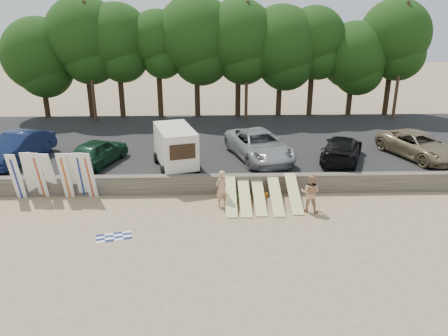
# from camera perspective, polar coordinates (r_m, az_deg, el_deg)

# --- Properties ---
(ground) EXTENTS (120.00, 120.00, 0.00)m
(ground) POSITION_cam_1_polar(r_m,az_deg,el_deg) (20.52, 0.71, -6.56)
(ground) COLOR tan
(ground) RESTS_ON ground
(seawall) EXTENTS (44.00, 0.50, 1.00)m
(seawall) POSITION_cam_1_polar(r_m,az_deg,el_deg) (23.04, 0.40, -2.08)
(seawall) COLOR #6B6356
(seawall) RESTS_ON ground
(parking_lot) EXTENTS (44.00, 14.50, 0.70)m
(parking_lot) POSITION_cam_1_polar(r_m,az_deg,el_deg) (30.15, -0.13, 3.09)
(parking_lot) COLOR #282828
(parking_lot) RESTS_ON ground
(treeline) EXTENTS (33.99, 6.32, 9.60)m
(treeline) POSITION_cam_1_polar(r_m,az_deg,el_deg) (35.96, -1.33, 16.21)
(treeline) COLOR #382616
(treeline) RESTS_ON parking_lot
(utility_poles) EXTENTS (25.80, 0.26, 9.00)m
(utility_poles) POSITION_cam_1_polar(r_m,az_deg,el_deg) (34.62, 3.00, 13.90)
(utility_poles) COLOR #473321
(utility_poles) RESTS_ON parking_lot
(box_trailer) EXTENTS (2.83, 4.01, 2.32)m
(box_trailer) POSITION_cam_1_polar(r_m,az_deg,el_deg) (24.53, -6.36, 2.94)
(box_trailer) COLOR beige
(box_trailer) RESTS_ON parking_lot
(car_0) EXTENTS (3.03, 5.47, 1.71)m
(car_0) POSITION_cam_1_polar(r_m,az_deg,el_deg) (28.21, -25.34, 2.43)
(car_0) COLOR #121D40
(car_0) RESTS_ON parking_lot
(car_1) EXTENTS (3.19, 4.85, 1.54)m
(car_1) POSITION_cam_1_polar(r_m,az_deg,el_deg) (26.08, -16.19, 2.06)
(car_1) COLOR #123320
(car_1) RESTS_ON parking_lot
(car_2) EXTENTS (4.29, 6.46, 1.65)m
(car_2) POSITION_cam_1_polar(r_m,az_deg,el_deg) (26.15, 4.59, 3.00)
(car_2) COLOR gray
(car_2) RESTS_ON parking_lot
(car_3) EXTENTS (3.82, 5.42, 1.46)m
(car_3) POSITION_cam_1_polar(r_m,az_deg,el_deg) (26.64, 15.16, 2.45)
(car_3) COLOR black
(car_3) RESTS_ON parking_lot
(car_4) EXTENTS (4.22, 5.96, 1.51)m
(car_4) POSITION_cam_1_polar(r_m,az_deg,el_deg) (28.78, 24.13, 2.73)
(car_4) COLOR #807052
(car_4) RESTS_ON parking_lot
(surfboard_upright_0) EXTENTS (0.52, 0.66, 2.55)m
(surfboard_upright_0) POSITION_cam_1_polar(r_m,az_deg,el_deg) (24.24, -25.51, -1.03)
(surfboard_upright_0) COLOR white
(surfboard_upright_0) RESTS_ON ground
(surfboard_upright_1) EXTENTS (0.56, 0.64, 2.56)m
(surfboard_upright_1) POSITION_cam_1_polar(r_m,az_deg,el_deg) (24.20, -24.06, -0.83)
(surfboard_upright_1) COLOR white
(surfboard_upright_1) RESTS_ON ground
(surfboard_upright_2) EXTENTS (0.57, 0.65, 2.56)m
(surfboard_upright_2) POSITION_cam_1_polar(r_m,az_deg,el_deg) (23.94, -23.01, -0.89)
(surfboard_upright_2) COLOR white
(surfboard_upright_2) RESTS_ON ground
(surfboard_upright_3) EXTENTS (0.58, 0.86, 2.51)m
(surfboard_upright_3) POSITION_cam_1_polar(r_m,az_deg,el_deg) (23.87, -21.79, -0.85)
(surfboard_upright_3) COLOR white
(surfboard_upright_3) RESTS_ON ground
(surfboard_upright_4) EXTENTS (0.55, 0.66, 2.55)m
(surfboard_upright_4) POSITION_cam_1_polar(r_m,az_deg,el_deg) (23.41, -20.02, -0.96)
(surfboard_upright_4) COLOR white
(surfboard_upright_4) RESTS_ON ground
(surfboard_upright_5) EXTENTS (0.56, 0.80, 2.52)m
(surfboard_upright_5) POSITION_cam_1_polar(r_m,az_deg,el_deg) (23.49, -19.23, -0.83)
(surfboard_upright_5) COLOR white
(surfboard_upright_5) RESTS_ON ground
(surfboard_upright_6) EXTENTS (0.52, 0.66, 2.55)m
(surfboard_upright_6) POSITION_cam_1_polar(r_m,az_deg,el_deg) (23.28, -18.21, -0.87)
(surfboard_upright_6) COLOR white
(surfboard_upright_6) RESTS_ON ground
(surfboard_upright_7) EXTENTS (0.59, 0.70, 2.55)m
(surfboard_upright_7) POSITION_cam_1_polar(r_m,az_deg,el_deg) (23.06, -17.20, -0.94)
(surfboard_upright_7) COLOR white
(surfboard_upright_7) RESTS_ON ground
(surfboard_low_0) EXTENTS (0.56, 2.87, 1.01)m
(surfboard_low_0) POSITION_cam_1_polar(r_m,az_deg,el_deg) (21.56, 0.87, -3.69)
(surfboard_low_0) COLOR #EAE493
(surfboard_low_0) RESTS_ON ground
(surfboard_low_1) EXTENTS (0.56, 2.92, 0.84)m
(surfboard_low_1) POSITION_cam_1_polar(r_m,az_deg,el_deg) (21.66, 2.72, -3.85)
(surfboard_low_1) COLOR #EAE493
(surfboard_low_1) RESTS_ON ground
(surfboard_low_2) EXTENTS (0.56, 2.92, 0.81)m
(surfboard_low_2) POSITION_cam_1_polar(r_m,az_deg,el_deg) (21.81, 4.59, -3.75)
(surfboard_low_2) COLOR #EAE493
(surfboard_low_2) RESTS_ON ground
(surfboard_low_3) EXTENTS (0.56, 2.88, 0.98)m
(surfboard_low_3) POSITION_cam_1_polar(r_m,az_deg,el_deg) (21.78, 6.79, -3.63)
(surfboard_low_3) COLOR #EAE493
(surfboard_low_3) RESTS_ON ground
(surfboard_low_4) EXTENTS (0.56, 2.85, 1.08)m
(surfboard_low_4) POSITION_cam_1_polar(r_m,az_deg,el_deg) (22.07, 9.11, -3.28)
(surfboard_low_4) COLOR #EAE493
(surfboard_low_4) RESTS_ON ground
(beachgoer_a) EXTENTS (0.81, 0.78, 1.87)m
(beachgoer_a) POSITION_cam_1_polar(r_m,az_deg,el_deg) (21.36, -0.36, -2.68)
(beachgoer_a) COLOR tan
(beachgoer_a) RESTS_ON ground
(beachgoer_b) EXTENTS (1.13, 1.01, 1.92)m
(beachgoer_b) POSITION_cam_1_polar(r_m,az_deg,el_deg) (21.21, 11.20, -3.19)
(beachgoer_b) COLOR tan
(beachgoer_b) RESTS_ON ground
(cooler) EXTENTS (0.39, 0.32, 0.32)m
(cooler) POSITION_cam_1_polar(r_m,az_deg,el_deg) (22.16, 1.32, -3.99)
(cooler) COLOR #24843E
(cooler) RESTS_ON ground
(gear_bag) EXTENTS (0.32, 0.27, 0.22)m
(gear_bag) POSITION_cam_1_polar(r_m,az_deg,el_deg) (22.79, 5.32, -3.49)
(gear_bag) COLOR #C97217
(gear_bag) RESTS_ON ground
(beach_towel) EXTENTS (1.84, 1.84, 0.00)m
(beach_towel) POSITION_cam_1_polar(r_m,az_deg,el_deg) (19.53, -14.20, -8.71)
(beach_towel) COLOR white
(beach_towel) RESTS_ON ground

